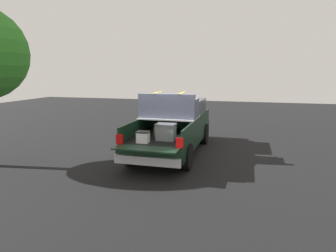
# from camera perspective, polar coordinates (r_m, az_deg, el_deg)

# --- Properties ---
(ground_plane) EXTENTS (40.00, 40.00, 0.00)m
(ground_plane) POSITION_cam_1_polar(r_m,az_deg,el_deg) (11.09, 0.82, -5.07)
(ground_plane) COLOR black
(pickup_truck) EXTENTS (6.05, 2.06, 2.23)m
(pickup_truck) POSITION_cam_1_polar(r_m,az_deg,el_deg) (11.21, 1.30, 0.14)
(pickup_truck) COLOR black
(pickup_truck) RESTS_ON ground_plane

